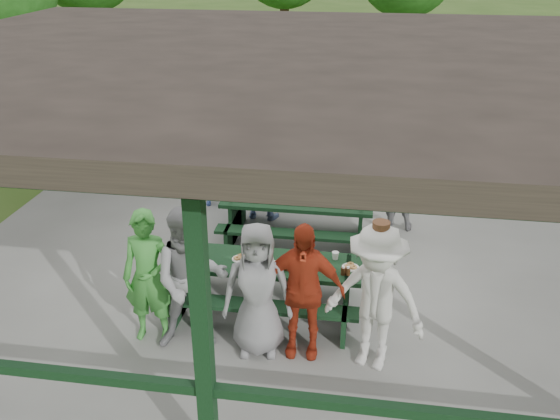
% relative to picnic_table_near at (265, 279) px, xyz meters
% --- Properties ---
extents(ground, '(90.00, 90.00, 0.00)m').
position_rel_picnic_table_near_xyz_m(ground, '(-0.07, 1.20, -0.57)').
color(ground, '#34561B').
rests_on(ground, ground).
extents(concrete_slab, '(10.00, 8.00, 0.10)m').
position_rel_picnic_table_near_xyz_m(concrete_slab, '(-0.07, 1.20, -0.52)').
color(concrete_slab, slate).
rests_on(concrete_slab, ground).
extents(pavilion_structure, '(10.60, 8.60, 3.24)m').
position_rel_picnic_table_near_xyz_m(pavilion_structure, '(-0.07, 1.20, 2.60)').
color(pavilion_structure, black).
rests_on(pavilion_structure, concrete_slab).
extents(picnic_table_near, '(2.53, 1.39, 0.75)m').
position_rel_picnic_table_near_xyz_m(picnic_table_near, '(0.00, 0.00, 0.00)').
color(picnic_table_near, black).
rests_on(picnic_table_near, concrete_slab).
extents(picnic_table_far, '(2.41, 1.39, 0.75)m').
position_rel_picnic_table_near_xyz_m(picnic_table_far, '(0.18, 2.00, -0.00)').
color(picnic_table_far, black).
rests_on(picnic_table_far, concrete_slab).
extents(table_setting, '(2.29, 0.45, 0.10)m').
position_rel_picnic_table_near_xyz_m(table_setting, '(0.21, 0.02, 0.31)').
color(table_setting, white).
rests_on(table_setting, picnic_table_near).
extents(contestant_green, '(0.65, 0.44, 1.74)m').
position_rel_picnic_table_near_xyz_m(contestant_green, '(-1.27, -0.80, 0.40)').
color(contestant_green, green).
rests_on(contestant_green, concrete_slab).
extents(contestant_grey_left, '(1.04, 0.90, 1.83)m').
position_rel_picnic_table_near_xyz_m(contestant_grey_left, '(-0.73, -0.85, 0.44)').
color(contestant_grey_left, gray).
rests_on(contestant_grey_left, concrete_slab).
extents(contestant_grey_mid, '(0.89, 0.64, 1.69)m').
position_rel_picnic_table_near_xyz_m(contestant_grey_mid, '(0.07, -0.83, 0.37)').
color(contestant_grey_mid, gray).
rests_on(contestant_grey_mid, concrete_slab).
extents(contestant_red, '(1.01, 0.43, 1.72)m').
position_rel_picnic_table_near_xyz_m(contestant_red, '(0.58, -0.78, 0.39)').
color(contestant_red, '#A93018').
rests_on(contestant_red, concrete_slab).
extents(contestant_white_fedora, '(1.32, 1.00, 1.86)m').
position_rel_picnic_table_near_xyz_m(contestant_white_fedora, '(1.43, -0.90, 0.43)').
color(contestant_white_fedora, silver).
rests_on(contestant_white_fedora, concrete_slab).
extents(spectator_lblue, '(1.40, 0.61, 1.46)m').
position_rel_picnic_table_near_xyz_m(spectator_lblue, '(-0.54, 2.84, 0.26)').
color(spectator_lblue, '#8199C8').
rests_on(spectator_lblue, concrete_slab).
extents(spectator_blue, '(0.70, 0.57, 1.67)m').
position_rel_picnic_table_near_xyz_m(spectator_blue, '(-1.51, 3.25, 0.36)').
color(spectator_blue, '#3C559C').
rests_on(spectator_blue, concrete_slab).
extents(spectator_grey, '(0.85, 0.74, 1.50)m').
position_rel_picnic_table_near_xyz_m(spectator_grey, '(1.73, 2.76, 0.28)').
color(spectator_grey, gray).
rests_on(spectator_grey, concrete_slab).
extents(pickup_truck, '(5.63, 3.94, 1.43)m').
position_rel_picnic_table_near_xyz_m(pickup_truck, '(3.29, 8.50, 0.14)').
color(pickup_truck, silver).
rests_on(pickup_truck, ground).
extents(farm_trailer, '(3.59, 1.74, 1.25)m').
position_rel_picnic_table_near_xyz_m(farm_trailer, '(-2.16, 10.18, 0.05)').
color(farm_trailer, navy).
rests_on(farm_trailer, ground).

